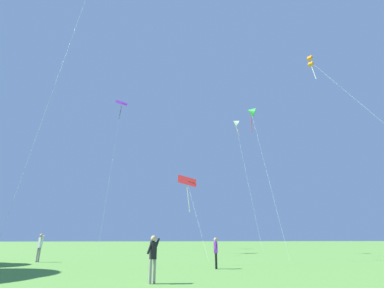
{
  "coord_description": "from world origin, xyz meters",
  "views": [
    {
      "loc": [
        -0.73,
        -3.39,
        1.45
      ],
      "look_at": [
        4.54,
        26.08,
        12.01
      ],
      "focal_mm": 25.29,
      "sensor_mm": 36.0,
      "label": 1
    }
  ],
  "objects_px": {
    "kite_red_high": "(188,187)",
    "person_in_red_shirt": "(216,250)",
    "kite_green_small": "(251,111)",
    "kite_white_distant": "(235,123)",
    "kite_orange_box": "(312,63)",
    "person_foreground_watcher": "(40,245)",
    "person_far_back": "(153,254)",
    "kite_purple_streamer": "(121,108)"
  },
  "relations": [
    {
      "from": "kite_green_small",
      "to": "kite_white_distant",
      "type": "xyz_separation_m",
      "value": [
        -0.35,
        4.15,
        0.45
      ]
    },
    {
      "from": "kite_white_distant",
      "to": "person_foreground_watcher",
      "type": "relative_size",
      "value": 8.69
    },
    {
      "from": "kite_green_small",
      "to": "person_foreground_watcher",
      "type": "xyz_separation_m",
      "value": [
        -17.85,
        -4.13,
        -13.62
      ]
    },
    {
      "from": "kite_purple_streamer",
      "to": "person_foreground_watcher",
      "type": "relative_size",
      "value": 14.73
    },
    {
      "from": "kite_purple_streamer",
      "to": "kite_red_high",
      "type": "distance_m",
      "value": 25.87
    },
    {
      "from": "person_foreground_watcher",
      "to": "person_far_back",
      "type": "height_order",
      "value": "person_foreground_watcher"
    },
    {
      "from": "person_far_back",
      "to": "person_in_red_shirt",
      "type": "bearing_deg",
      "value": 51.69
    },
    {
      "from": "person_foreground_watcher",
      "to": "person_far_back",
      "type": "distance_m",
      "value": 12.87
    },
    {
      "from": "person_foreground_watcher",
      "to": "kite_orange_box",
      "type": "bearing_deg",
      "value": -0.67
    },
    {
      "from": "kite_white_distant",
      "to": "person_foreground_watcher",
      "type": "distance_m",
      "value": 23.93
    },
    {
      "from": "kite_purple_streamer",
      "to": "person_far_back",
      "type": "xyz_separation_m",
      "value": [
        5.6,
        -36.7,
        -23.73
      ]
    },
    {
      "from": "person_in_red_shirt",
      "to": "person_far_back",
      "type": "xyz_separation_m",
      "value": [
        -3.47,
        -4.39,
        0.03
      ]
    },
    {
      "from": "kite_red_high",
      "to": "person_in_red_shirt",
      "type": "height_order",
      "value": "kite_red_high"
    },
    {
      "from": "kite_red_high",
      "to": "kite_green_small",
      "type": "bearing_deg",
      "value": -43.34
    },
    {
      "from": "kite_green_small",
      "to": "kite_white_distant",
      "type": "bearing_deg",
      "value": 94.89
    },
    {
      "from": "kite_white_distant",
      "to": "person_in_red_shirt",
      "type": "bearing_deg",
      "value": -115.14
    },
    {
      "from": "kite_purple_streamer",
      "to": "kite_white_distant",
      "type": "distance_m",
      "value": 25.66
    },
    {
      "from": "person_far_back",
      "to": "kite_green_small",
      "type": "bearing_deg",
      "value": 54.24
    },
    {
      "from": "kite_purple_streamer",
      "to": "kite_white_distant",
      "type": "height_order",
      "value": "kite_purple_streamer"
    },
    {
      "from": "kite_purple_streamer",
      "to": "person_in_red_shirt",
      "type": "bearing_deg",
      "value": -74.32
    },
    {
      "from": "kite_green_small",
      "to": "kite_red_high",
      "type": "relative_size",
      "value": 1.37
    },
    {
      "from": "kite_green_small",
      "to": "kite_red_high",
      "type": "height_order",
      "value": "kite_green_small"
    },
    {
      "from": "person_foreground_watcher",
      "to": "person_in_red_shirt",
      "type": "distance_m",
      "value": 12.38
    },
    {
      "from": "kite_red_high",
      "to": "person_in_red_shirt",
      "type": "bearing_deg",
      "value": -93.89
    },
    {
      "from": "kite_green_small",
      "to": "kite_red_high",
      "type": "distance_m",
      "value": 11.23
    },
    {
      "from": "kite_green_small",
      "to": "kite_white_distant",
      "type": "relative_size",
      "value": 0.98
    },
    {
      "from": "kite_green_small",
      "to": "person_far_back",
      "type": "relative_size",
      "value": 9.72
    },
    {
      "from": "person_far_back",
      "to": "kite_red_high",
      "type": "bearing_deg",
      "value": 77.46
    },
    {
      "from": "kite_orange_box",
      "to": "kite_white_distant",
      "type": "relative_size",
      "value": 1.24
    },
    {
      "from": "kite_orange_box",
      "to": "person_foreground_watcher",
      "type": "relative_size",
      "value": 10.78
    },
    {
      "from": "kite_purple_streamer",
      "to": "person_far_back",
      "type": "relative_size",
      "value": 16.86
    },
    {
      "from": "kite_green_small",
      "to": "person_foreground_watcher",
      "type": "bearing_deg",
      "value": -166.97
    },
    {
      "from": "kite_white_distant",
      "to": "person_in_red_shirt",
      "type": "xyz_separation_m",
      "value": [
        -6.83,
        -14.55,
        -14.23
      ]
    },
    {
      "from": "person_foreground_watcher",
      "to": "person_in_red_shirt",
      "type": "height_order",
      "value": "person_foreground_watcher"
    },
    {
      "from": "kite_red_high",
      "to": "kite_white_distant",
      "type": "distance_m",
      "value": 9.92
    },
    {
      "from": "person_foreground_watcher",
      "to": "person_far_back",
      "type": "xyz_separation_m",
      "value": [
        7.19,
        -10.67,
        -0.14
      ]
    },
    {
      "from": "kite_red_high",
      "to": "person_far_back",
      "type": "relative_size",
      "value": 7.11
    },
    {
      "from": "person_foreground_watcher",
      "to": "kite_red_high",
      "type": "bearing_deg",
      "value": 40.01
    },
    {
      "from": "kite_orange_box",
      "to": "person_foreground_watcher",
      "type": "height_order",
      "value": "kite_orange_box"
    },
    {
      "from": "kite_orange_box",
      "to": "kite_white_distant",
      "type": "xyz_separation_m",
      "value": [
        -5.48,
        8.55,
        -3.41
      ]
    },
    {
      "from": "kite_green_small",
      "to": "kite_purple_streamer",
      "type": "relative_size",
      "value": 0.58
    },
    {
      "from": "kite_red_high",
      "to": "kite_white_distant",
      "type": "height_order",
      "value": "kite_white_distant"
    }
  ]
}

